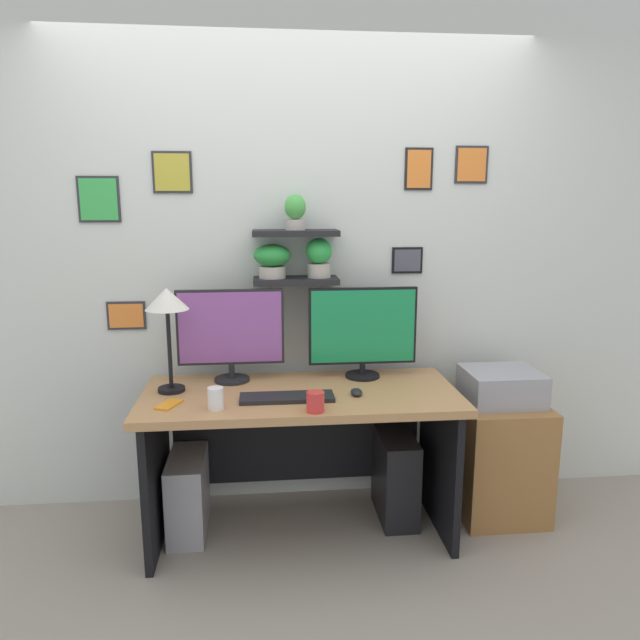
% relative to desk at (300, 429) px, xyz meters
% --- Properties ---
extents(ground_plane, '(8.00, 8.00, 0.00)m').
position_rel_desk_xyz_m(ground_plane, '(0.00, -0.05, -0.54)').
color(ground_plane, gray).
extents(back_wall_assembly, '(4.40, 0.24, 2.70)m').
position_rel_desk_xyz_m(back_wall_assembly, '(-0.00, 0.38, 0.82)').
color(back_wall_assembly, silver).
rests_on(back_wall_assembly, ground).
extents(desk, '(1.54, 0.68, 0.75)m').
position_rel_desk_xyz_m(desk, '(0.00, 0.00, 0.00)').
color(desk, tan).
rests_on(desk, ground).
extents(monitor_left, '(0.54, 0.18, 0.48)m').
position_rel_desk_xyz_m(monitor_left, '(-0.34, 0.16, 0.47)').
color(monitor_left, black).
rests_on(monitor_left, desk).
extents(monitor_right, '(0.56, 0.18, 0.48)m').
position_rel_desk_xyz_m(monitor_right, '(0.34, 0.16, 0.46)').
color(monitor_right, black).
rests_on(monitor_right, desk).
extents(keyboard, '(0.44, 0.14, 0.02)m').
position_rel_desk_xyz_m(keyboard, '(-0.07, -0.16, 0.22)').
color(keyboard, black).
rests_on(keyboard, desk).
extents(computer_mouse, '(0.06, 0.09, 0.03)m').
position_rel_desk_xyz_m(computer_mouse, '(0.26, -0.13, 0.23)').
color(computer_mouse, black).
rests_on(computer_mouse, desk).
extents(desk_lamp, '(0.21, 0.21, 0.51)m').
position_rel_desk_xyz_m(desk_lamp, '(-0.63, 0.02, 0.63)').
color(desk_lamp, black).
rests_on(desk_lamp, desk).
extents(cell_phone, '(0.12, 0.16, 0.01)m').
position_rel_desk_xyz_m(cell_phone, '(-0.61, -0.19, 0.22)').
color(cell_phone, orange).
rests_on(cell_phone, desk).
extents(coffee_mug, '(0.08, 0.08, 0.09)m').
position_rel_desk_xyz_m(coffee_mug, '(0.05, -0.33, 0.26)').
color(coffee_mug, red).
rests_on(coffee_mug, desk).
extents(pen_cup, '(0.07, 0.07, 0.10)m').
position_rel_desk_xyz_m(pen_cup, '(-0.39, -0.26, 0.26)').
color(pen_cup, white).
rests_on(pen_cup, desk).
extents(drawer_cabinet, '(0.44, 0.50, 0.62)m').
position_rel_desk_xyz_m(drawer_cabinet, '(1.07, 0.06, -0.23)').
color(drawer_cabinet, '#9E6B38').
rests_on(drawer_cabinet, ground).
extents(printer, '(0.38, 0.34, 0.17)m').
position_rel_desk_xyz_m(printer, '(1.07, 0.06, 0.17)').
color(printer, '#9E9EA3').
rests_on(printer, drawer_cabinet).
extents(computer_tower_left, '(0.18, 0.40, 0.40)m').
position_rel_desk_xyz_m(computer_tower_left, '(-0.57, 0.02, -0.33)').
color(computer_tower_left, '#99999E').
rests_on(computer_tower_left, ground).
extents(computer_tower_right, '(0.18, 0.40, 0.46)m').
position_rel_desk_xyz_m(computer_tower_right, '(0.51, 0.06, -0.31)').
color(computer_tower_right, black).
rests_on(computer_tower_right, ground).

